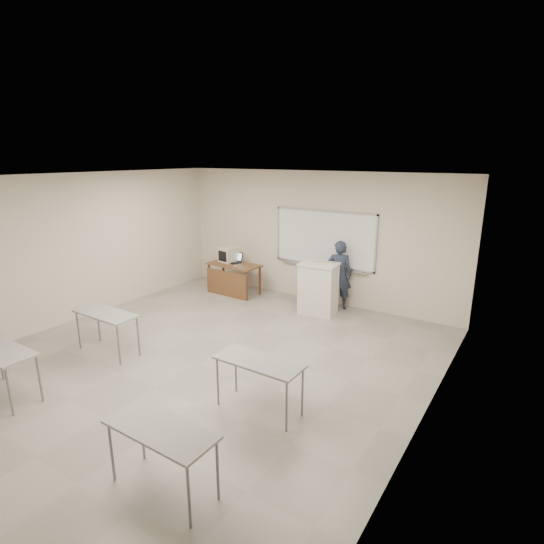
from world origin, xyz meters
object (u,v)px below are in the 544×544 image
Objects in this scene: instructor_desk at (231,274)px; mouse at (235,266)px; presenter at (339,275)px; podium at (318,288)px; whiteboard at (324,239)px; laptop at (235,260)px; crt_monitor at (229,255)px; keyboard at (324,263)px.

instructor_desk is 0.33m from mouse.
presenter is (2.41, 0.63, 0.01)m from mouse.
podium reaches higher than mouse.
podium is (2.37, 0.01, 0.04)m from instructor_desk.
instructor_desk is 2.67m from presenter.
whiteboard reaches higher than laptop.
keyboard is (2.70, -0.15, 0.20)m from crt_monitor.
podium is 2.50m from laptop.
crt_monitor is at bearing 168.74° from podium.
instructor_desk is 3.05× the size of keyboard.
keyboard is at bearing -19.38° from mouse.
keyboard is 0.59m from presenter.
whiteboard is at bearing 103.30° from podium.
laptop is at bearing 106.15° from mouse.
instructor_desk is (-2.10, -0.78, -0.96)m from whiteboard.
mouse is at bearing -22.33° from instructor_desk.
presenter is at bearing 59.83° from podium.
instructor_desk is at bearing -33.25° from crt_monitor.
laptop is (-0.10, 0.27, 0.28)m from instructor_desk.
podium is 11.68× the size of mouse.
instructor_desk is at bearing -54.14° from laptop.
keyboard is (0.08, 0.08, 0.57)m from podium.
presenter is (0.16, 0.45, -0.35)m from keyboard.
whiteboard is 7.36× the size of laptop.
presenter is (2.61, 0.54, 0.25)m from instructor_desk.
crt_monitor is at bearing -14.65° from presenter.
keyboard is at bearing 11.30° from laptop.
crt_monitor reaches higher than mouse.
mouse is at bearing -6.08° from presenter.
crt_monitor is 0.28× the size of presenter.
presenter is at bearing -25.26° from whiteboard.
podium is 2.54× the size of crt_monitor.
podium is at bearing 9.34° from laptop.
crt_monitor is 2.71m from keyboard.
crt_monitor is 0.19m from laptop.
podium is 2.61× the size of keyboard.
mouse is (0.30, -0.36, -0.04)m from laptop.
presenter is at bearing 51.01° from keyboard.
podium is 0.62m from presenter.
crt_monitor is (-0.25, 0.24, 0.40)m from instructor_desk.
keyboard is at bearing 6.90° from crt_monitor.
mouse is at bearing 176.28° from podium.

